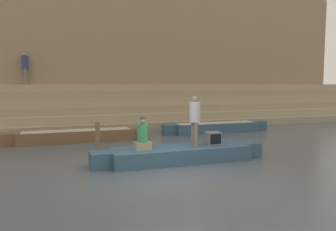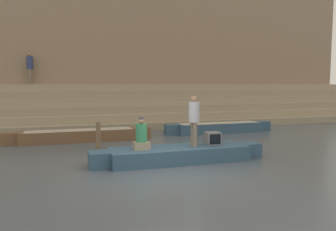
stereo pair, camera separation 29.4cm
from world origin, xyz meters
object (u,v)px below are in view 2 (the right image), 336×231
rowboat_main (179,154)px  tv_set (213,138)px  person_on_steps (30,66)px  mooring_post (98,137)px  person_rowing (141,136)px  moored_boat_distant (219,127)px  moored_boat_shore (80,135)px  person_standing (194,118)px

rowboat_main → tv_set: (1.20, 0.07, 0.43)m
person_on_steps → mooring_post: bearing=-27.0°
mooring_post → person_on_steps: size_ratio=0.61×
person_rowing → moored_boat_distant: 7.61m
person_rowing → person_on_steps: bearing=114.9°
moored_boat_shore → person_on_steps: bearing=118.3°
moored_boat_shore → moored_boat_distant: same height
rowboat_main → person_on_steps: person_on_steps is taller
rowboat_main → moored_boat_shore: (-2.87, 4.83, 0.01)m
rowboat_main → person_on_steps: bearing=119.9°
moored_boat_shore → moored_boat_distant: 6.98m
rowboat_main → mooring_post: mooring_post is taller
rowboat_main → moored_boat_distant: size_ratio=0.98×
moored_boat_distant → person_on_steps: size_ratio=3.25×
moored_boat_distant → person_on_steps: (-9.37, 5.17, 3.24)m
person_rowing → mooring_post: (-1.07, 2.43, -0.33)m
person_standing → moored_boat_distant: 6.61m
tv_set → person_on_steps: person_on_steps is taller
person_standing → moored_boat_distant: bearing=70.3°
rowboat_main → moored_boat_shore: 5.62m
person_rowing → tv_set: 2.46m
person_standing → person_rowing: (-1.72, 0.03, -0.53)m
moored_boat_shore → moored_boat_distant: (6.96, 0.53, -0.00)m
person_standing → person_rowing: 1.80m
person_standing → person_rowing: size_ratio=1.59×
moored_boat_shore → mooring_post: (0.56, -2.43, 0.28)m
tv_set → moored_boat_distant: size_ratio=0.08×
person_standing → person_rowing: person_standing is taller
person_standing → mooring_post: (-2.79, 2.46, -0.86)m
moored_boat_shore → person_on_steps: person_on_steps is taller
person_standing → moored_boat_shore: size_ratio=0.26×
person_rowing → moored_boat_distant: size_ratio=0.18×
person_rowing → tv_set: (2.45, 0.10, -0.20)m
moored_boat_distant → mooring_post: bearing=-161.5°
moored_boat_distant → tv_set: bearing=-124.9°
person_standing → moored_boat_distant: person_standing is taller
rowboat_main → moored_boat_distant: (4.09, 5.36, 0.01)m
tv_set → mooring_post: (-3.51, 2.34, -0.14)m
person_standing → person_on_steps: 12.23m
person_standing → moored_boat_distant: (3.61, 5.42, -1.14)m
rowboat_main → mooring_post: size_ratio=5.24×
tv_set → mooring_post: size_ratio=0.43×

